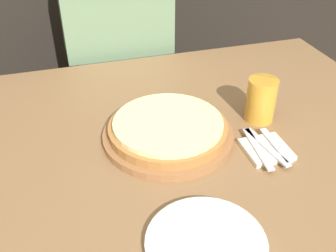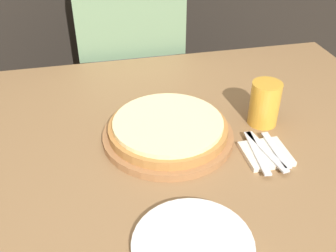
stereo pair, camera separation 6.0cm
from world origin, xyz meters
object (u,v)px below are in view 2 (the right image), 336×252
object	(u,v)px
dinner_plate	(193,246)
spoon	(276,150)
fork	(257,152)
diner_person	(132,70)
dinner_knife	(266,151)
beer_glass	(265,102)
pizza_on_board	(168,130)

from	to	relation	value
dinner_plate	spoon	distance (m)	0.36
fork	diner_person	size ratio (longest dim) A/B	0.13
dinner_plate	fork	distance (m)	0.33
diner_person	fork	bearing A→B (deg)	-75.17
dinner_knife	spoon	world-z (taller)	same
dinner_plate	beer_glass	bearing A→B (deg)	50.85
beer_glass	diner_person	size ratio (longest dim) A/B	0.09
pizza_on_board	dinner_knife	world-z (taller)	pizza_on_board
dinner_plate	spoon	size ratio (longest dim) A/B	1.61
pizza_on_board	diner_person	world-z (taller)	diner_person
dinner_plate	diner_person	size ratio (longest dim) A/B	0.17
dinner_knife	spoon	bearing A→B (deg)	0.00
beer_glass	diner_person	distance (m)	0.73
beer_glass	fork	distance (m)	0.17
dinner_knife	diner_person	size ratio (longest dim) A/B	0.13
pizza_on_board	fork	bearing A→B (deg)	-31.99
pizza_on_board	dinner_knife	distance (m)	0.25
beer_glass	dinner_knife	world-z (taller)	beer_glass
fork	pizza_on_board	bearing A→B (deg)	148.01
dinner_plate	dinner_knife	bearing A→B (deg)	42.62
beer_glass	fork	world-z (taller)	beer_glass
fork	spoon	world-z (taller)	same
dinner_plate	diner_person	xyz separation A→B (m)	(0.02, 1.01, -0.13)
dinner_plate	pizza_on_board	bearing A→B (deg)	85.01
fork	diner_person	xyz separation A→B (m)	(-0.21, 0.78, -0.13)
pizza_on_board	diner_person	xyz separation A→B (m)	(-0.01, 0.66, -0.15)
beer_glass	dinner_knife	size ratio (longest dim) A/B	0.72
pizza_on_board	dinner_knife	size ratio (longest dim) A/B	2.00
pizza_on_board	beer_glass	xyz separation A→B (m)	(0.27, 0.02, 0.04)
dinner_plate	spoon	xyz separation A→B (m)	(0.28, 0.23, 0.01)
dinner_plate	diner_person	distance (m)	1.02
fork	dinner_plate	bearing A→B (deg)	-134.41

